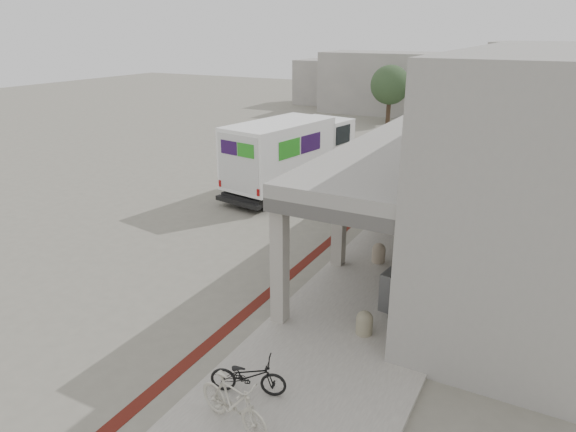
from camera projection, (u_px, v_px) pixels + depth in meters
The scene contains 14 objects.
ground at pixel (276, 259), 17.76m from camera, with size 120.00×120.00×0.00m, color slate.
bike_lane_stripe at pixel (326, 245), 18.98m from camera, with size 0.35×40.00×0.01m, color #501610.
sidewalk at pixel (388, 283), 15.97m from camera, with size 4.40×28.00×0.12m, color gray.
transit_building at pixel (517, 158), 17.30m from camera, with size 7.60×17.00×7.00m.
distant_backdrop at pixel (438, 84), 47.82m from camera, with size 28.00×10.00×6.50m.
tree_left at pixel (390, 85), 42.08m from camera, with size 3.20×3.20×4.80m.
tree_mid at pixel (483, 87), 40.63m from camera, with size 3.20×3.20×4.80m.
fedex_truck at pixel (292, 153), 24.81m from camera, with size 3.79×8.47×3.49m.
bench at pixel (399, 304), 14.04m from camera, with size 0.92×1.76×0.41m.
bollard_near at pixel (364, 322), 13.13m from camera, with size 0.43×0.43×0.64m.
bollard_far at pixel (379, 253), 17.20m from camera, with size 0.44×0.44×0.67m.
utility_cabinet at pixel (392, 291), 14.23m from camera, with size 0.50×0.67×1.11m, color slate.
bicycle_black at pixel (248, 376), 10.93m from camera, with size 0.58×1.66×0.87m, color black.
bicycle_cream at pixel (233, 403), 9.97m from camera, with size 0.52×1.85×1.11m, color #BBB6A4.
Camera 1 is at (8.00, -14.06, 7.51)m, focal length 32.00 mm.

